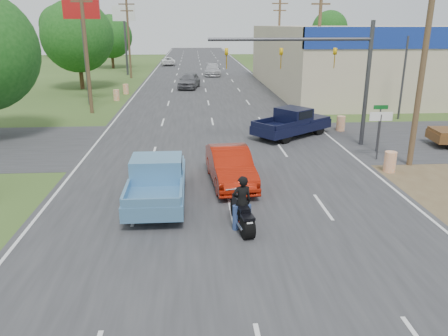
{
  "coord_description": "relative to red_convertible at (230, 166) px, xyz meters",
  "views": [
    {
      "loc": [
        -1.35,
        -7.34,
        6.77
      ],
      "look_at": [
        -0.18,
        9.21,
        1.3
      ],
      "focal_mm": 35.0,
      "sensor_mm": 36.0,
      "label": 1
    }
  ],
  "objects": [
    {
      "name": "barrel_1",
      "position": [
        8.18,
        9.58,
        -0.3
      ],
      "size": [
        0.56,
        0.56,
        1.0
      ],
      "primitive_type": "cylinder",
      "color": "orange",
      "rests_on": "ground"
    },
    {
      "name": "utility_pole_2",
      "position": [
        9.28,
        20.08,
        4.52
      ],
      "size": [
        2.0,
        0.28,
        10.0
      ],
      "color": "#4C3823",
      "rests_on": "ground"
    },
    {
      "name": "street_name_sign",
      "position": [
        8.58,
        4.58,
        0.81
      ],
      "size": [
        0.8,
        0.08,
        2.61
      ],
      "color": "#3F3F44",
      "rests_on": "ground"
    },
    {
      "name": "signal_mast",
      "position": [
        5.6,
        6.08,
        4.0
      ],
      "size": [
        9.12,
        0.4,
        7.0
      ],
      "color": "#3F3F44",
      "rests_on": "ground"
    },
    {
      "name": "utility_pole_5",
      "position": [
        -9.72,
        17.08,
        4.52
      ],
      "size": [
        2.0,
        0.28,
        10.0
      ],
      "color": "#4C3823",
      "rests_on": "ground"
    },
    {
      "name": "distant_car_white",
      "position": [
        -5.81,
        59.9,
        -0.11
      ],
      "size": [
        2.73,
        5.14,
        1.37
      ],
      "primitive_type": "imported",
      "rotation": [
        0.0,
        0.0,
        3.24
      ],
      "color": "white",
      "rests_on": "ground"
    },
    {
      "name": "utility_pole_3",
      "position": [
        9.28,
        38.08,
        4.52
      ],
      "size": [
        2.0,
        0.28,
        10.0
      ],
      "color": "#4C3823",
      "rests_on": "ground"
    },
    {
      "name": "barrel_0",
      "position": [
        7.78,
        1.08,
        -0.3
      ],
      "size": [
        0.56,
        0.56,
        1.0
      ],
      "primitive_type": "cylinder",
      "color": "orange",
      "rests_on": "ground"
    },
    {
      "name": "blue_pickup",
      "position": [
        -3.07,
        -1.79,
        0.13
      ],
      "size": [
        2.15,
        5.56,
        1.84
      ],
      "rotation": [
        0.0,
        0.0,
        0.0
      ],
      "color": "black",
      "rests_on": "ground"
    },
    {
      "name": "utility_pole_6",
      "position": [
        -9.72,
        41.08,
        4.52
      ],
      "size": [
        2.0,
        0.28,
        10.0
      ],
      "color": "#4C3823",
      "rests_on": "ground"
    },
    {
      "name": "lane_sign",
      "position": [
        7.98,
        3.08,
        1.1
      ],
      "size": [
        1.2,
        0.08,
        2.52
      ],
      "color": "#3F3F44",
      "rests_on": "ground"
    },
    {
      "name": "motorcycle",
      "position": [
        0.02,
        -4.67,
        -0.26
      ],
      "size": [
        0.86,
        2.4,
        1.22
      ],
      "rotation": [
        0.0,
        0.0,
        0.17
      ],
      "color": "black",
      "rests_on": "ground"
    },
    {
      "name": "navy_pickup",
      "position": [
        4.7,
        8.4,
        0.11
      ],
      "size": [
        5.59,
        4.97,
        1.8
      ],
      "rotation": [
        0.0,
        0.0,
        -0.92
      ],
      "color": "black",
      "rests_on": "ground"
    },
    {
      "name": "pole_sign_left_far",
      "position": [
        -10.72,
        45.08,
        6.37
      ],
      "size": [
        3.0,
        0.35,
        9.2
      ],
      "color": "#3F3F44",
      "rests_on": "ground"
    },
    {
      "name": "tree_6",
      "position": [
        -30.22,
        84.08,
        5.71
      ],
      "size": [
        8.82,
        8.82,
        10.92
      ],
      "color": "#422D19",
      "rests_on": "ground"
    },
    {
      "name": "main_road",
      "position": [
        -0.22,
        29.08,
        -0.79
      ],
      "size": [
        15.0,
        180.0,
        0.02
      ],
      "primitive_type": "cube",
      "color": "#2D2D30",
      "rests_on": "ground"
    },
    {
      "name": "rider",
      "position": [
        0.0,
        -4.6,
        0.13
      ],
      "size": [
        0.74,
        0.55,
        1.85
      ],
      "primitive_type": "imported",
      "rotation": [
        0.0,
        0.0,
        3.31
      ],
      "color": "black",
      "rests_on": "ground"
    },
    {
      "name": "utility_pole_1",
      "position": [
        9.28,
        2.08,
        4.52
      ],
      "size": [
        2.0,
        0.28,
        10.0
      ],
      "color": "#4C3823",
      "rests_on": "ground"
    },
    {
      "name": "barrel_3",
      "position": [
        -8.42,
        27.08,
        -0.3
      ],
      "size": [
        0.56,
        0.56,
        1.0
      ],
      "primitive_type": "cylinder",
      "color": "orange",
      "rests_on": "ground"
    },
    {
      "name": "tree_1",
      "position": [
        -13.72,
        31.08,
        4.78
      ],
      "size": [
        7.56,
        7.56,
        9.36
      ],
      "color": "#422D19",
      "rests_on": "ground"
    },
    {
      "name": "tree_5",
      "position": [
        29.78,
        84.08,
        5.09
      ],
      "size": [
        7.98,
        7.98,
        9.88
      ],
      "color": "#422D19",
      "rests_on": "ground"
    },
    {
      "name": "distant_car_silver",
      "position": [
        1.18,
        43.36,
        -0.01
      ],
      "size": [
        2.44,
        5.52,
        1.58
      ],
      "primitive_type": "imported",
      "rotation": [
        0.0,
        0.0,
        -0.04
      ],
      "color": "silver",
      "rests_on": "ground"
    },
    {
      "name": "tree_2",
      "position": [
        -14.42,
        55.08,
        4.16
      ],
      "size": [
        6.72,
        6.72,
        8.32
      ],
      "color": "#422D19",
      "rests_on": "ground"
    },
    {
      "name": "red_convertible",
      "position": [
        0.0,
        0.0,
        0.0
      ],
      "size": [
        2.1,
        4.97,
        1.6
      ],
      "primitive_type": "imported",
      "rotation": [
        0.0,
        0.0,
        0.09
      ],
      "color": "#9A1707",
      "rests_on": "ground"
    },
    {
      "name": "pole_sign_left_near",
      "position": [
        -10.72,
        21.08,
        6.37
      ],
      "size": [
        3.0,
        0.35,
        9.2
      ],
      "color": "#3F3F44",
      "rests_on": "ground"
    },
    {
      "name": "distant_car_grey",
      "position": [
        -2.0,
        30.78,
        0.04
      ],
      "size": [
        2.8,
        5.21,
        1.68
      ],
      "primitive_type": "imported",
      "rotation": [
        0.0,
        0.0,
        -0.17
      ],
      "color": "#5E5E63",
      "rests_on": "ground"
    },
    {
      "name": "barrel_2",
      "position": [
        -8.72,
        23.08,
        -0.3
      ],
      "size": [
        0.56,
        0.56,
        1.0
      ],
      "primitive_type": "cylinder",
      "color": "orange",
      "rests_on": "ground"
    },
    {
      "name": "cross_road",
      "position": [
        -0.22,
        7.08,
        -0.79
      ],
      "size": [
        120.0,
        10.0,
        0.02
      ],
      "primitive_type": "cube",
      "color": "#2D2D30",
      "rests_on": "ground"
    }
  ]
}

